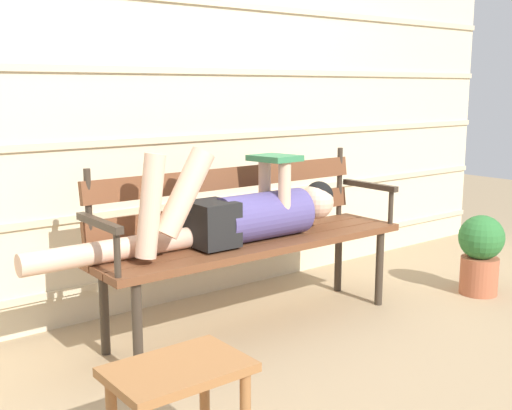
% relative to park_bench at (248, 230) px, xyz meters
% --- Properties ---
extents(ground_plane, '(12.00, 12.00, 0.00)m').
position_rel_park_bench_xyz_m(ground_plane, '(-0.00, -0.25, -0.51)').
color(ground_plane, tan).
extents(house_siding, '(5.40, 0.08, 2.26)m').
position_rel_park_bench_xyz_m(house_siding, '(-0.00, 0.57, 0.62)').
color(house_siding, beige).
rests_on(house_siding, ground).
extents(park_bench, '(1.74, 0.43, 0.87)m').
position_rel_park_bench_xyz_m(park_bench, '(0.00, 0.00, 0.00)').
color(park_bench, brown).
rests_on(park_bench, ground).
extents(reclining_person, '(1.68, 0.26, 0.50)m').
position_rel_park_bench_xyz_m(reclining_person, '(-0.10, -0.07, 0.11)').
color(reclining_person, '#514784').
extents(footstool, '(0.44, 0.30, 0.38)m').
position_rel_park_bench_xyz_m(footstool, '(-0.98, -0.93, -0.21)').
color(footstool, '#9E6638').
rests_on(footstool, ground).
extents(potted_plant, '(0.27, 0.27, 0.48)m').
position_rel_park_bench_xyz_m(potted_plant, '(1.39, -0.47, -0.25)').
color(potted_plant, '#AD5B3D').
rests_on(potted_plant, ground).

